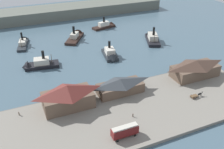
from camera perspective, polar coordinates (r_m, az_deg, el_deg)
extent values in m
plane|color=#476070|center=(112.04, -1.01, -2.25)|extent=(320.00, 320.00, 0.00)
cube|color=gray|center=(95.31, 4.14, -8.32)|extent=(110.00, 36.00, 1.20)
cube|color=#666159|center=(108.96, -0.29, -2.94)|extent=(110.00, 0.80, 1.00)
cube|color=brown|center=(96.30, -9.89, -5.66)|extent=(18.48, 10.05, 5.93)
pyramid|color=maroon|center=(93.75, -10.13, -3.34)|extent=(18.85, 10.55, 3.33)
cube|color=brown|center=(103.42, 1.85, -3.08)|extent=(18.75, 7.90, 4.14)
pyramid|color=#33383D|center=(101.77, 1.88, -1.59)|extent=(19.13, 8.30, 2.14)
cube|color=brown|center=(120.93, 18.21, 0.78)|extent=(21.41, 9.66, 5.24)
pyramid|color=#473328|center=(119.19, 18.50, 2.44)|extent=(21.84, 10.15, 2.65)
cube|color=maroon|center=(82.72, 2.90, -12.64)|extent=(8.90, 2.73, 2.70)
cube|color=beige|center=(81.65, 2.93, -11.81)|extent=(8.55, 1.91, 0.50)
cylinder|color=black|center=(85.91, 4.37, -12.40)|extent=(0.90, 0.18, 0.90)
cylinder|color=black|center=(84.16, 5.25, -13.52)|extent=(0.90, 0.18, 0.90)
cylinder|color=black|center=(83.84, 0.48, -13.56)|extent=(0.90, 0.18, 0.90)
cylinder|color=black|center=(82.04, 1.28, -14.76)|extent=(0.90, 0.18, 0.90)
cube|color=brown|center=(105.96, 18.08, -4.63)|extent=(2.82, 1.52, 0.50)
cylinder|color=#4C3828|center=(106.05, 17.45, -4.65)|extent=(1.20, 0.10, 1.20)
cylinder|color=#4C3828|center=(105.14, 17.97, -5.06)|extent=(1.20, 0.10, 1.20)
ellipsoid|color=black|center=(107.53, 19.25, -4.15)|extent=(2.00, 0.70, 0.90)
ellipsoid|color=black|center=(107.92, 19.73, -3.76)|extent=(0.70, 0.32, 0.44)
cylinder|color=black|center=(108.33, 19.37, -4.29)|extent=(0.16, 0.16, 1.00)
cylinder|color=black|center=(108.10, 19.50, -4.39)|extent=(0.16, 0.16, 1.00)
cylinder|color=black|center=(107.60, 18.89, -4.44)|extent=(0.16, 0.16, 1.00)
cylinder|color=black|center=(107.36, 19.02, -4.55)|extent=(0.16, 0.16, 1.00)
cylinder|color=#6B5B4C|center=(97.93, -20.29, -8.29)|extent=(0.39, 0.39, 1.33)
sphere|color=#CCA889|center=(97.47, -20.37, -7.92)|extent=(0.24, 0.24, 0.24)
cylinder|color=#4C3D33|center=(91.54, 4.75, -9.18)|extent=(0.38, 0.38, 1.30)
sphere|color=#CCA889|center=(91.07, 4.77, -8.80)|extent=(0.24, 0.24, 0.24)
cylinder|color=black|center=(133.07, 20.68, 1.95)|extent=(0.44, 0.44, 0.90)
cylinder|color=black|center=(113.02, 6.73, -1.19)|extent=(0.44, 0.44, 0.90)
cube|color=#23282D|center=(137.27, -0.49, 4.47)|extent=(8.64, 15.39, 1.83)
cone|color=#23282D|center=(130.91, 0.28, 3.17)|extent=(6.10, 3.51, 5.75)
cube|color=silver|center=(136.30, -0.49, 5.37)|extent=(5.58, 7.02, 2.87)
cylinder|color=black|center=(135.94, -0.61, 6.80)|extent=(1.33, 1.33, 3.68)
cube|color=#23282D|center=(159.93, -19.47, 6.37)|extent=(8.79, 19.86, 1.31)
cone|color=#23282D|center=(168.83, -19.14, 7.62)|extent=(4.98, 4.31, 4.35)
cube|color=beige|center=(159.32, -19.57, 6.93)|extent=(5.13, 7.95, 2.10)
cylinder|color=black|center=(159.03, -19.73, 8.15)|extent=(1.12, 1.12, 4.51)
cylinder|color=brown|center=(153.23, -19.92, 6.86)|extent=(0.24, 0.24, 6.38)
cube|color=black|center=(161.58, -8.43, 8.04)|extent=(16.47, 20.62, 1.55)
cone|color=black|center=(170.60, -7.47, 9.28)|extent=(7.05, 6.30, 6.05)
cube|color=beige|center=(160.80, -8.49, 8.78)|extent=(7.06, 8.12, 2.88)
cylinder|color=black|center=(158.79, -8.67, 9.91)|extent=(1.46, 1.46, 4.50)
cube|color=black|center=(180.71, -1.88, 10.67)|extent=(17.32, 8.78, 1.57)
cone|color=black|center=(185.21, 0.28, 11.16)|extent=(3.94, 5.38, 4.85)
cube|color=silver|center=(180.00, -1.89, 11.35)|extent=(7.99, 4.66, 2.93)
cylinder|color=black|center=(179.11, -1.85, 12.36)|extent=(1.39, 1.39, 3.62)
cube|color=black|center=(130.97, -15.50, 2.01)|extent=(17.36, 9.33, 1.73)
cone|color=black|center=(131.61, -19.06, 1.56)|extent=(3.90, 6.51, 6.11)
cube|color=beige|center=(129.97, -15.64, 2.91)|extent=(8.05, 6.22, 2.86)
cylinder|color=black|center=(128.50, -15.33, 4.34)|extent=(1.35, 1.35, 3.98)
cylinder|color=brown|center=(129.45, -13.51, 3.54)|extent=(0.24, 0.24, 4.68)
cube|color=black|center=(158.93, 9.14, 7.66)|extent=(13.76, 20.19, 1.78)
cone|color=black|center=(167.68, 8.65, 8.87)|extent=(7.05, 5.57, 6.20)
cube|color=beige|center=(158.05, 9.21, 8.48)|extent=(8.33, 10.58, 3.10)
cylinder|color=black|center=(155.24, 9.41, 9.64)|extent=(1.30, 1.30, 4.86)
cylinder|color=brown|center=(152.14, 9.59, 8.38)|extent=(0.24, 0.24, 6.90)
cube|color=#60665B|center=(208.81, -13.07, 13.46)|extent=(180.00, 24.00, 8.00)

